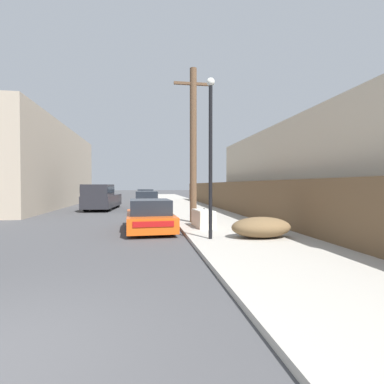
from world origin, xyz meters
TOP-DOWN VIEW (x-y plane):
  - sidewalk_curb at (5.30, 23.50)m, footprint 4.20×63.00m
  - discarded_fridge at (4.13, 8.82)m, footprint 0.75×1.61m
  - parked_sports_car_red at (1.95, 9.02)m, footprint 2.01×4.40m
  - car_parked_mid at (1.89, 18.75)m, footprint 1.79×4.55m
  - car_parked_far at (1.73, 27.78)m, footprint 2.02×4.43m
  - pickup_truck at (-1.45, 19.69)m, footprint 2.30×5.95m
  - utility_pole at (3.98, 10.49)m, footprint 1.80×0.32m
  - street_lamp at (3.85, 6.14)m, footprint 0.26×0.26m
  - brush_pile at (5.54, 6.08)m, footprint 1.99×1.25m
  - wooden_fence at (7.25, 16.31)m, footprint 0.08×34.86m
  - building_left_block at (-8.23, 24.29)m, footprint 7.00×21.05m
  - building_right_house at (11.09, 10.20)m, footprint 6.00×18.93m

SIDE VIEW (x-z plane):
  - sidewalk_curb at x=5.30m, z-range 0.00..0.12m
  - brush_pile at x=5.54m, z-range 0.12..0.80m
  - discarded_fridge at x=4.13m, z-range 0.11..0.84m
  - parked_sports_car_red at x=1.95m, z-range -0.06..1.21m
  - car_parked_mid at x=1.89m, z-range -0.05..1.36m
  - car_parked_far at x=1.73m, z-range -0.05..1.38m
  - pickup_truck at x=-1.45m, z-range 0.00..1.90m
  - wooden_fence at x=7.25m, z-range 0.12..2.06m
  - building_right_house at x=11.09m, z-range 0.00..4.83m
  - street_lamp at x=3.85m, z-range 0.50..5.64m
  - building_left_block at x=-8.23m, z-range 0.00..6.78m
  - utility_pole at x=3.98m, z-range 0.22..7.33m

